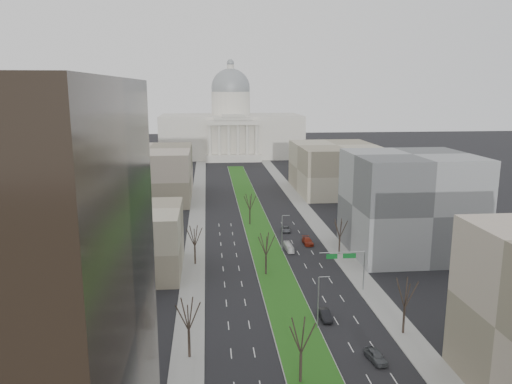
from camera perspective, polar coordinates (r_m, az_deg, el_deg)
ground at (r=146.14m, az=0.08°, el=-3.75°), size 600.00×600.00×0.00m
median at (r=145.14m, az=0.12°, el=-3.82°), size 8.00×222.03×0.20m
sidewalk_left at (r=121.61m, az=-7.03°, el=-7.05°), size 5.00×330.00×0.15m
sidewalk_right at (r=125.56m, az=9.25°, el=-6.51°), size 5.00×330.00×0.15m
capitol at (r=290.90m, az=-2.86°, el=7.29°), size 80.00×46.00×55.00m
building_beige_left at (r=111.55m, az=-15.26°, el=-5.40°), size 26.00×22.00×14.00m
building_grey_right at (r=124.91m, az=17.13°, el=-1.30°), size 28.00×26.00×24.00m
building_far_left at (r=183.81m, az=-12.11°, el=2.10°), size 30.00×40.00×18.00m
building_far_right at (r=193.81m, az=9.11°, el=2.70°), size 30.00×40.00×18.00m
tree_left_mid at (r=75.40m, az=-7.75°, el=-13.61°), size 5.40×5.40×9.72m
tree_left_far at (r=112.88m, az=-7.04°, el=-4.94°), size 5.28×5.28×9.50m
tree_right_mid at (r=84.83m, az=16.72°, el=-10.93°), size 5.52×5.52×9.94m
tree_right_far at (r=120.84m, az=9.58°, el=-4.05°), size 5.04×5.04×9.07m
tree_median_a at (r=69.22m, az=5.20°, el=-15.99°), size 5.40×5.40×9.72m
tree_median_b at (r=105.82m, az=1.15°, el=-5.91°), size 5.40×5.40×9.72m
tree_median_c at (r=144.24m, az=-0.71°, el=-1.09°), size 5.40×5.40×9.72m
streetlamp_median_b at (r=84.48m, az=7.17°, el=-12.33°), size 1.90×0.20×9.16m
streetlamp_median_c at (r=121.42m, az=3.03°, el=-4.66°), size 1.90×0.20×9.16m
mast_arm_signs at (r=99.85m, az=10.78°, el=-7.77°), size 9.12×0.24×8.09m
car_grey_near at (r=78.74m, az=13.53°, el=-17.75°), size 2.68×5.01×1.62m
car_black at (r=89.53m, az=7.89°, el=-13.73°), size 1.71×4.82×1.59m
car_red at (r=128.69m, az=5.92°, el=-5.62°), size 2.37×5.56×1.60m
car_grey_far at (r=139.36m, az=3.45°, el=-4.25°), size 2.60×5.12×1.39m
box_van at (r=123.41m, az=3.77°, el=-6.31°), size 1.75×6.42×1.77m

